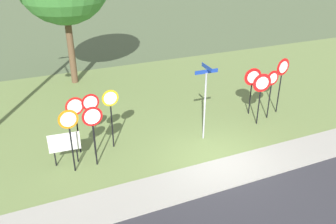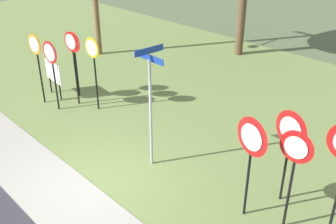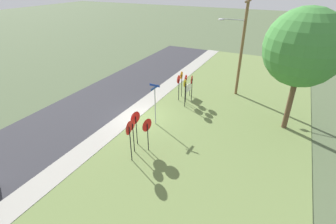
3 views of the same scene
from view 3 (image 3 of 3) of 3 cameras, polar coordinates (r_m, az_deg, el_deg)
ground_plane at (r=19.79m, az=-6.51°, el=-1.30°), size 160.00×160.00×0.00m
road_asphalt at (r=22.50m, az=-16.93°, el=1.42°), size 44.00×6.40×0.01m
sidewalk_strip at (r=20.17m, az=-8.44°, el=-0.72°), size 44.00×1.60×0.06m
grass_median at (r=17.68m, az=10.28°, el=-5.46°), size 44.00×12.00×0.04m
stop_sign_near_left at (r=21.75m, az=2.40°, el=6.67°), size 0.71×0.10×2.31m
stop_sign_near_right at (r=20.63m, az=3.83°, el=5.57°), size 0.64×0.10×2.41m
stop_sign_far_left at (r=21.72m, az=5.37°, el=6.54°), size 0.70×0.13×2.31m
stop_sign_far_center at (r=22.44m, az=3.06°, el=7.47°), size 0.67×0.11×2.38m
stop_sign_far_right at (r=21.36m, az=4.03°, el=6.51°), size 0.63×0.11×2.48m
yield_sign_near_left at (r=14.34m, az=-8.75°, el=-4.46°), size 0.79×0.15×2.64m
yield_sign_near_right at (r=15.20m, az=-8.02°, el=-3.67°), size 0.68×0.11×2.28m
yield_sign_far_left at (r=15.24m, az=-4.75°, el=-3.49°), size 0.81×0.19×2.24m
yield_sign_far_right at (r=15.87m, az=-7.35°, el=-1.88°), size 0.82×0.19×2.35m
street_name_post at (r=17.98m, az=-2.93°, el=2.46°), size 0.96×0.82×3.12m
utility_pole at (r=23.05m, az=16.12°, el=15.19°), size 2.10×2.42×9.04m
notice_board at (r=22.73m, az=4.53°, el=5.30°), size 1.10×0.12×1.25m
oak_tree_left at (r=18.22m, az=28.23°, el=12.56°), size 4.91×4.91×8.21m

